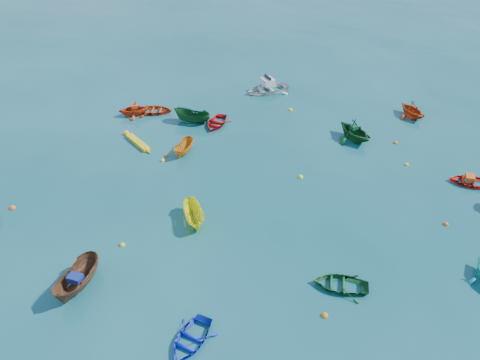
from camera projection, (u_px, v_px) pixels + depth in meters
The scene contains 29 objects.
ground at pixel (196, 225), 28.48m from camera, with size 160.00×160.00×0.00m, color #0A474F.
sampan_brown_mid at pixel (80, 287), 24.39m from camera, with size 1.30×3.45×1.33m, color brown.
dinghy_blue_se at pixel (191, 342), 21.67m from camera, with size 2.00×2.79×0.58m, color #1028CE.
dinghy_orange_w at pixel (135, 115), 40.43m from camera, with size 2.26×2.63×1.38m, color red.
sampan_yellow_mid at pixel (195, 222), 28.75m from camera, with size 1.11×2.95×1.14m, color #FDEF16.
dinghy_green_e at pixel (340, 287), 24.44m from camera, with size 2.06×2.88×0.60m, color #124F22.
dinghy_red_nw at pixel (155, 113), 40.83m from camera, with size 2.23×3.11×0.65m, color #BD330F.
sampan_orange_n at pixel (184, 153), 35.33m from camera, with size 0.98×2.59×1.00m, color orange.
dinghy_green_n at pixel (353, 139), 37.02m from camera, with size 2.88×3.35×1.76m, color #10481B.
dinghy_red_ne at pixel (469, 184), 32.05m from camera, with size 2.01×2.81×0.58m, color red.
dinghy_red_far at pixel (216, 125), 38.99m from camera, with size 2.10×2.93×0.61m, color red.
dinghy_orange_far at pixel (411, 117), 40.21m from camera, with size 2.44×2.84×1.49m, color #B93B11.
sampan_green_far at pixel (192, 122), 39.34m from camera, with size 1.19×3.16×1.22m, color #10451F.
kayak_yellow at pixel (138, 144), 36.43m from camera, with size 0.53×3.62×0.36m, color yellow, non-canonical shape.
motorboat_white at pixel (267, 91), 44.44m from camera, with size 2.97×4.15×1.46m, color silver.
tarp_blue_a at pixel (75, 278), 23.79m from camera, with size 0.71×0.54×0.35m, color navy.
tarp_orange_a at pixel (134, 106), 39.96m from camera, with size 0.65×0.49×0.31m, color #D34C15.
tarp_green_b at pixel (354, 127), 36.51m from camera, with size 0.57×0.44×0.28m, color #124827.
tarp_orange_b at pixel (470, 178), 31.80m from camera, with size 0.74×0.56×0.36m, color #CE5715.
buoy_or_a at pixel (13, 208), 29.83m from camera, with size 0.39×0.39×0.39m, color orange.
buoy_ye_a at pixel (122, 245), 27.01m from camera, with size 0.33×0.33×0.33m, color yellow.
buoy_or_b at pixel (325, 316), 22.89m from camera, with size 0.35×0.35×0.35m, color orange.
buoy_ye_b at pixel (163, 161), 34.42m from camera, with size 0.36×0.36×0.36m, color yellow.
buoy_or_c at pixel (167, 156), 35.00m from camera, with size 0.32×0.32×0.32m, color orange.
buoy_ye_c at pixel (301, 177), 32.67m from camera, with size 0.38×0.38×0.38m, color yellow.
buoy_or_d at pixel (446, 225), 28.51m from camera, with size 0.33×0.33×0.33m, color #E9540C.
buoy_ye_d at pixel (290, 110), 41.22m from camera, with size 0.38×0.38×0.38m, color yellow.
buoy_or_e at pixel (395, 143), 36.52m from camera, with size 0.35×0.35×0.35m, color orange.
buoy_ye_e at pixel (406, 165), 33.97m from camera, with size 0.33×0.33×0.33m, color gold.
Camera 1 is at (13.88, -16.96, 18.59)m, focal length 35.00 mm.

